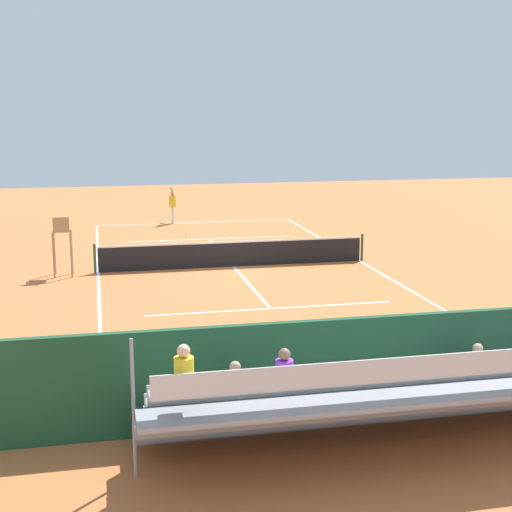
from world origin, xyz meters
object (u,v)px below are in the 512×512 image
courtside_bench (436,369)px  tennis_ball_near (186,234)px  tennis_net (233,254)px  bleacher_stand (390,398)px  tennis_player (173,204)px  equipment_bag (352,395)px  tennis_racket (165,223)px  umpire_chair (62,240)px

courtside_bench → tennis_ball_near: bearing=-82.4°
tennis_net → bleacher_stand: size_ratio=1.14×
tennis_player → equipment_bag: bearing=92.6°
tennis_net → tennis_player: (1.15, -10.96, 0.51)m
bleacher_stand → tennis_net: bearing=-90.2°
bleacher_stand → tennis_ball_near: bleacher_stand is taller
tennis_racket → tennis_net: bearing=97.9°
courtside_bench → tennis_player: 24.41m
tennis_net → tennis_player: tennis_player is taller
umpire_chair → tennis_ball_near: umpire_chair is taller
tennis_net → tennis_ball_near: bearing=-82.8°
tennis_net → tennis_racket: tennis_net is taller
tennis_player → tennis_ball_near: 3.77m
equipment_bag → tennis_player: size_ratio=0.47×
tennis_net → umpire_chair: (6.20, 0.28, 0.81)m
umpire_chair → tennis_ball_near: 9.33m
equipment_bag → tennis_player: (1.10, -24.36, 0.84)m
umpire_chair → courtside_bench: (-8.03, 12.99, -0.76)m
tennis_racket → umpire_chair: bearing=67.5°
equipment_bag → tennis_player: bearing=-87.4°
tennis_net → tennis_racket: size_ratio=17.66×
tennis_racket → tennis_player: bearing=171.5°
bleacher_stand → tennis_player: bleacher_stand is taller
umpire_chair → courtside_bench: bearing=121.7°
umpire_chair → courtside_bench: umpire_chair is taller
equipment_bag → tennis_racket: equipment_bag is taller
bleacher_stand → umpire_chair: bleacher_stand is taller
courtside_bench → tennis_ball_near: (2.76, -20.59, -0.53)m
equipment_bag → courtside_bench: bearing=-176.1°
equipment_bag → tennis_player: tennis_player is taller
bleacher_stand → equipment_bag: 2.06m
tennis_net → courtside_bench: tennis_net is taller
bleacher_stand → tennis_racket: bleacher_stand is taller
bleacher_stand → courtside_bench: bearing=-132.4°
tennis_net → equipment_bag: bearing=89.8°
tennis_ball_near → equipment_bag: bearing=92.4°
tennis_net → equipment_bag: tennis_net is taller
bleacher_stand → tennis_ball_near: bearing=-87.8°
umpire_chair → tennis_racket: bearing=-112.5°
bleacher_stand → tennis_racket: bearing=-86.8°
bleacher_stand → umpire_chair: (6.15, -15.05, 0.41)m
umpire_chair → tennis_racket: 12.29m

